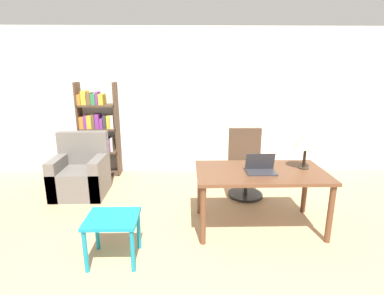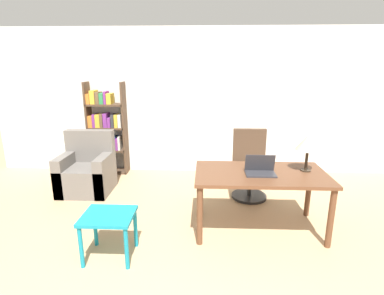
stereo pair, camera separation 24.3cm
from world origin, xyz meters
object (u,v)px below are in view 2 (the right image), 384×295
table_lamp (308,143)px  side_table_blue (109,222)px  desk (260,180)px  bookshelf (106,132)px  office_chair (250,168)px  laptop (260,170)px  armchair (87,172)px

table_lamp → side_table_blue: 2.48m
desk → table_lamp: bearing=8.7°
table_lamp → bookshelf: bookshelf is taller
desk → side_table_blue: size_ratio=2.96×
bookshelf → office_chair: bearing=-20.8°
laptop → desk: bearing=69.2°
desk → armchair: bearing=157.4°
laptop → bookshelf: bearing=141.0°
table_lamp → armchair: 3.43m
office_chair → bookshelf: bookshelf is taller
laptop → bookshelf: 3.28m
desk → armchair: size_ratio=1.62×
desk → laptop: size_ratio=4.49×
side_table_blue → armchair: size_ratio=0.55×
desk → laptop: laptop is taller
bookshelf → armchair: bearing=-93.1°
table_lamp → armchair: (-3.18, 1.00, -0.79)m
desk → office_chair: office_chair is taller
desk → table_lamp: 0.73m
desk → bookshelf: (-2.57, 2.01, 0.14)m
laptop → armchair: bearing=156.3°
armchair → bookshelf: bookshelf is taller
table_lamp → side_table_blue: size_ratio=0.87×
laptop → side_table_blue: laptop is taller
office_chair → bookshelf: bearing=159.2°
bookshelf → side_table_blue: bearing=-71.9°
armchair → bookshelf: size_ratio=0.57×
office_chair → armchair: office_chair is taller
bookshelf → desk: bearing=-38.1°
laptop → office_chair: size_ratio=0.33×
office_chair → laptop: bearing=-92.2°
desk → office_chair: (0.02, 1.02, -0.20)m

